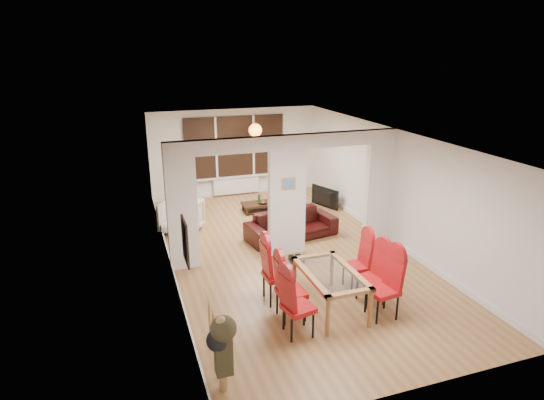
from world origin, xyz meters
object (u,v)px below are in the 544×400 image
dining_chair_la (299,303)px  bottle (259,199)px  armchair (181,217)px  person (185,189)px  dining_chair_lb (291,288)px  dining_chair_lc (278,271)px  dining_chair_rb (372,275)px  dining_chair_rc (357,262)px  dining_table (330,290)px  sofa (291,225)px  dining_chair_ra (383,286)px  television (322,198)px  coffee_table (262,207)px  bowl (263,203)px

dining_chair_la → bottle: (1.07, 5.55, -0.15)m
armchair → person: (0.23, 0.77, 0.46)m
dining_chair_lb → person: 5.21m
dining_chair_lc → person: size_ratio=0.68×
dining_chair_la → dining_chair_rb: bearing=5.3°
bottle → dining_chair_lc: bearing=-103.1°
dining_chair_la → dining_chair_rc: bearing=21.0°
dining_table → sofa: 3.17m
dining_table → dining_chair_ra: dining_chair_ra is taller
sofa → person: (-2.17, 1.94, 0.54)m
television → bottle: size_ratio=3.50×
dining_chair_lb → dining_chair_ra: size_ratio=0.98×
armchair → dining_chair_lc: bearing=-35.7°
person → television: 3.81m
dining_chair_ra → sofa: 3.63m
sofa → dining_chair_la: bearing=-118.9°
dining_chair_lb → sofa: dining_chair_lb is taller
sofa → armchair: armchair is taller
dining_chair_lb → dining_chair_ra: 1.50m
television → coffee_table: 1.72m
bottle → dining_chair_la: bearing=-100.9°
television → dining_chair_la: bearing=130.7°
dining_chair_rb → dining_chair_ra: bearing=-109.1°
dining_table → dining_chair_lc: dining_chair_lc is taller
dining_chair_lb → sofa: 3.41m
dining_chair_lc → armchair: bearing=106.1°
bowl → dining_chair_rc: bearing=-85.1°
dining_chair_lc → dining_chair_rb: size_ratio=1.10×
dining_chair_lc → dining_table: bearing=-37.4°
bowl → dining_chair_rb: bearing=-85.6°
dining_chair_ra → person: (-2.38, 5.55, 0.29)m
dining_chair_la → coffee_table: dining_chair_la is taller
dining_chair_lb → dining_chair_ra: (1.43, -0.44, 0.01)m
dining_table → television: dining_table is taller
coffee_table → person: bearing=-179.3°
dining_chair_rb → armchair: (-2.68, 4.33, -0.13)m
dining_chair_ra → person: bearing=106.3°
sofa → person: bearing=128.7°
television → bottle: 1.81m
dining_chair_rb → person: (-2.45, 5.10, 0.33)m
dining_table → bottle: 5.06m
dining_chair_la → sofa: size_ratio=0.50×
armchair → bowl: size_ratio=3.91×
person → bowl: person is taller
sofa → dining_chair_rc: bearing=-93.7°
dining_chair_rb → armchair: 5.09m
dining_chair_la → dining_chair_lb: size_ratio=0.98×
armchair → dining_chair_ra: bearing=-24.1°
dining_chair_la → bottle: size_ratio=3.82×
dining_chair_ra → dining_chair_rb: dining_chair_ra is taller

